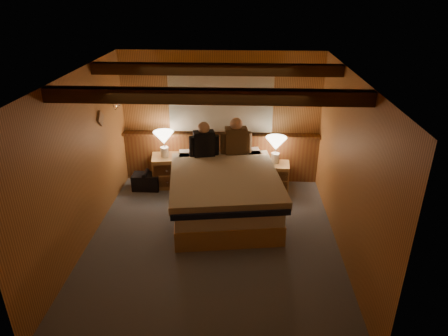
# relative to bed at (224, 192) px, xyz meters

# --- Properties ---
(floor) EXTENTS (4.20, 4.20, 0.00)m
(floor) POSITION_rel_bed_xyz_m (-0.12, -0.80, -0.38)
(floor) COLOR #4F545E
(floor) RESTS_ON ground
(ceiling) EXTENTS (4.20, 4.20, 0.00)m
(ceiling) POSITION_rel_bed_xyz_m (-0.12, -0.80, 2.02)
(ceiling) COLOR tan
(ceiling) RESTS_ON wall_back
(wall_back) EXTENTS (3.60, 0.00, 3.60)m
(wall_back) POSITION_rel_bed_xyz_m (-0.12, 1.30, 0.82)
(wall_back) COLOR #CD8E49
(wall_back) RESTS_ON floor
(wall_left) EXTENTS (0.00, 4.20, 4.20)m
(wall_left) POSITION_rel_bed_xyz_m (-1.92, -0.80, 0.82)
(wall_left) COLOR #CD8E49
(wall_left) RESTS_ON floor
(wall_right) EXTENTS (0.00, 4.20, 4.20)m
(wall_right) POSITION_rel_bed_xyz_m (1.68, -0.80, 0.82)
(wall_right) COLOR #CD8E49
(wall_right) RESTS_ON floor
(wall_front) EXTENTS (3.60, 0.00, 3.60)m
(wall_front) POSITION_rel_bed_xyz_m (-0.12, -2.90, 0.82)
(wall_front) COLOR #CD8E49
(wall_front) RESTS_ON floor
(wainscot) EXTENTS (3.60, 0.23, 0.94)m
(wainscot) POSITION_rel_bed_xyz_m (-0.12, 1.24, 0.10)
(wainscot) COLOR brown
(wainscot) RESTS_ON wall_back
(curtain_window) EXTENTS (2.18, 0.09, 1.11)m
(curtain_window) POSITION_rel_bed_xyz_m (-0.12, 1.23, 1.14)
(curtain_window) COLOR #422810
(curtain_window) RESTS_ON wall_back
(ceiling_beams) EXTENTS (3.60, 1.65, 0.16)m
(ceiling_beams) POSITION_rel_bed_xyz_m (-0.12, -0.65, 1.93)
(ceiling_beams) COLOR #422810
(ceiling_beams) RESTS_ON ceiling
(coat_rail) EXTENTS (0.05, 0.55, 0.24)m
(coat_rail) POSITION_rel_bed_xyz_m (-1.84, 0.78, 1.29)
(coat_rail) COLOR silver
(coat_rail) RESTS_ON wall_left
(framed_print) EXTENTS (0.30, 0.04, 0.25)m
(framed_print) POSITION_rel_bed_xyz_m (1.23, 1.28, 1.17)
(framed_print) COLOR #A47852
(framed_print) RESTS_ON wall_back
(bed) EXTENTS (1.92, 2.35, 0.73)m
(bed) POSITION_rel_bed_xyz_m (0.00, 0.00, 0.00)
(bed) COLOR tan
(bed) RESTS_ON floor
(nightstand_left) EXTENTS (0.59, 0.55, 0.58)m
(nightstand_left) POSITION_rel_bed_xyz_m (-1.10, 0.94, -0.09)
(nightstand_left) COLOR tan
(nightstand_left) RESTS_ON floor
(nightstand_right) EXTENTS (0.48, 0.43, 0.50)m
(nightstand_right) POSITION_rel_bed_xyz_m (0.90, 0.89, -0.13)
(nightstand_right) COLOR tan
(nightstand_right) RESTS_ON floor
(lamp_left) EXTENTS (0.36, 0.36, 0.48)m
(lamp_left) POSITION_rel_bed_xyz_m (-1.12, 0.93, 0.53)
(lamp_left) COLOR white
(lamp_left) RESTS_ON nightstand_left
(lamp_right) EXTENTS (0.37, 0.37, 0.48)m
(lamp_right) POSITION_rel_bed_xyz_m (0.87, 0.94, 0.46)
(lamp_right) COLOR white
(lamp_right) RESTS_ON nightstand_right
(person_left) EXTENTS (0.51, 0.28, 0.63)m
(person_left) POSITION_rel_bed_xyz_m (-0.38, 0.67, 0.59)
(person_left) COLOR black
(person_left) RESTS_ON bed
(person_right) EXTENTS (0.54, 0.26, 0.66)m
(person_right) POSITION_rel_bed_xyz_m (0.17, 0.80, 0.61)
(person_right) COLOR #4D361F
(person_right) RESTS_ON bed
(duffel_bag) EXTENTS (0.49, 0.29, 0.35)m
(duffel_bag) POSITION_rel_bed_xyz_m (-1.46, 0.76, -0.23)
(duffel_bag) COLOR black
(duffel_bag) RESTS_ON floor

